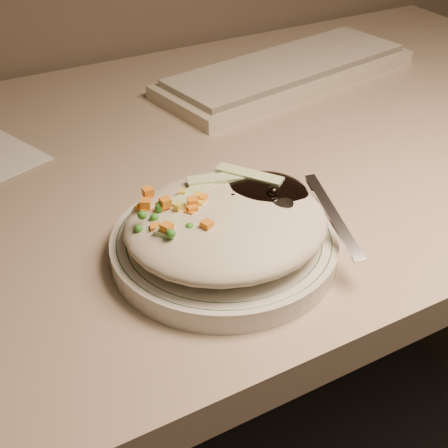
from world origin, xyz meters
TOP-DOWN VIEW (x-y plane):
  - desk at (0.00, 1.38)m, footprint 1.40×0.70m
  - plate at (-0.06, 1.18)m, footprint 0.22×0.22m
  - plate_rim at (-0.06, 1.18)m, footprint 0.20×0.20m
  - meal at (-0.05, 1.18)m, footprint 0.20×0.18m
  - keyboard at (0.24, 1.52)m, footprint 0.44×0.22m

SIDE VIEW (x-z plane):
  - desk at x=0.00m, z-range 0.17..0.91m
  - plate at x=-0.06m, z-range 0.74..0.76m
  - keyboard at x=0.24m, z-range 0.74..0.77m
  - plate_rim at x=-0.06m, z-range 0.76..0.76m
  - meal at x=-0.05m, z-range 0.76..0.81m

